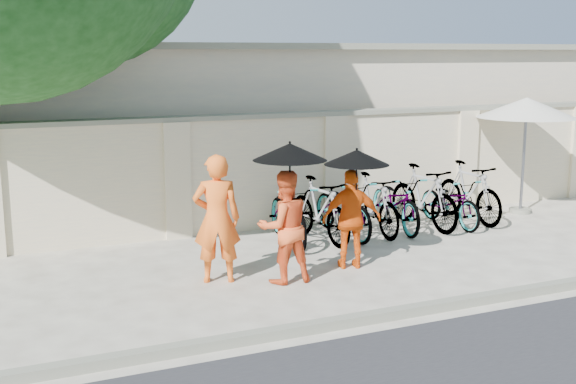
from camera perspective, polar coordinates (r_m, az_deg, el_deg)
name	(u,v)px	position (r m, az deg, el deg)	size (l,w,h in m)	color
ground	(307,282)	(10.14, 1.51, -7.09)	(80.00, 80.00, 0.00)	beige
kerb	(368,318)	(8.71, 6.36, -9.85)	(40.00, 0.16, 0.12)	gray
compound_wall	(282,172)	(13.15, -0.48, 1.59)	(20.00, 0.30, 2.00)	beige
building_behind	(257,120)	(16.94, -2.46, 5.74)	(14.00, 6.00, 3.20)	beige
monk_left	(217,219)	(9.97, -5.65, -2.11)	(0.65, 0.43, 1.79)	orange
monk_center	(284,227)	(9.92, -0.31, -2.77)	(0.77, 0.60, 1.57)	#F05724
parasol_center	(290,152)	(9.67, 0.15, 3.20)	(1.01, 1.01, 1.06)	black
monk_right	(352,219)	(10.63, 5.05, -2.14)	(0.87, 0.36, 1.48)	#E9550E
parasol_right	(357,157)	(10.40, 5.45, 2.75)	(0.95, 0.95, 0.94)	black
patio_umbrella	(527,109)	(14.83, 18.33, 6.25)	(2.38, 2.38, 2.29)	gray
bike_0	(289,214)	(12.01, 0.07, -1.72)	(0.67, 1.92, 1.01)	slate
bike_1	(320,210)	(12.14, 2.55, -1.41)	(0.51, 1.80, 1.08)	slate
bike_2	(344,208)	(12.53, 4.41, -1.24)	(0.66, 1.90, 1.00)	slate
bike_3	(373,204)	(12.71, 6.74, -0.97)	(0.50, 1.76, 1.06)	slate
bike_4	(396,202)	(13.07, 8.54, -0.81)	(0.67, 1.91, 1.00)	slate
bike_5	(424,197)	(13.29, 10.66, -0.38)	(0.54, 1.90, 1.14)	slate
bike_6	(450,202)	(13.56, 12.70, -0.76)	(0.60, 1.71, 0.90)	slate
bike_7	(469,192)	(13.97, 14.12, 0.00)	(0.53, 1.87, 1.13)	slate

